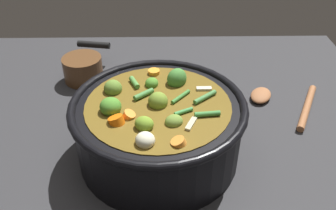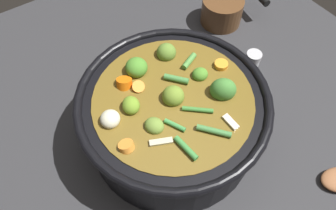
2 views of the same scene
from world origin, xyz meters
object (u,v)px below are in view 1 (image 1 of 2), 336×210
object	(u,v)px
salt_shaker	(148,80)
small_saucepan	(83,68)
wooden_spoon	(281,100)
cooking_pot	(158,127)

from	to	relation	value
salt_shaker	small_saucepan	xyz separation A→B (m)	(0.17, -0.07, -0.00)
salt_shaker	small_saucepan	distance (m)	0.19
wooden_spoon	salt_shaker	world-z (taller)	salt_shaker
cooking_pot	salt_shaker	xyz separation A→B (m)	(0.03, -0.23, -0.03)
cooking_pot	salt_shaker	distance (m)	0.23
cooking_pot	wooden_spoon	size ratio (longest dim) A/B	1.79
wooden_spoon	salt_shaker	distance (m)	0.33
cooking_pot	salt_shaker	bearing A→B (deg)	-83.31
cooking_pot	wooden_spoon	xyz separation A→B (m)	(-0.29, -0.17, -0.06)
cooking_pot	small_saucepan	world-z (taller)	cooking_pot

